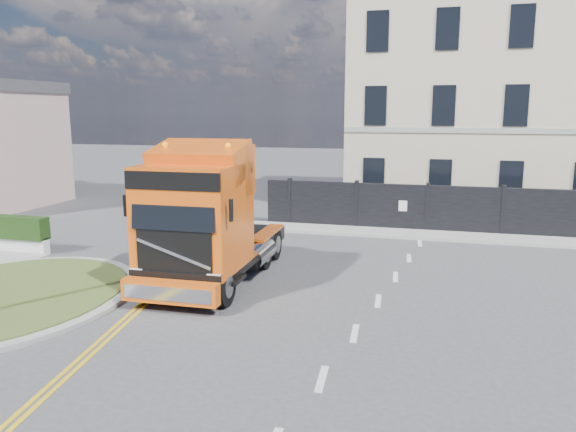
# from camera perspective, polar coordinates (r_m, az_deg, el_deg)

# --- Properties ---
(ground) EXTENTS (120.00, 120.00, 0.00)m
(ground) POSITION_cam_1_polar(r_m,az_deg,el_deg) (16.47, -1.07, -7.31)
(ground) COLOR #424244
(ground) RESTS_ON ground
(traffic_island) EXTENTS (6.80, 6.80, 0.17)m
(traffic_island) POSITION_cam_1_polar(r_m,az_deg,el_deg) (17.29, -27.22, -7.38)
(traffic_island) COLOR gray
(traffic_island) RESTS_ON ground
(hoarding_fence) EXTENTS (18.80, 0.25, 2.00)m
(hoarding_fence) POSITION_cam_1_polar(r_m,az_deg,el_deg) (24.50, 19.91, 0.43)
(hoarding_fence) COLOR black
(hoarding_fence) RESTS_ON ground
(georgian_building) EXTENTS (12.30, 10.30, 12.80)m
(georgian_building) POSITION_cam_1_polar(r_m,az_deg,el_deg) (31.61, 18.33, 11.40)
(georgian_building) COLOR beige
(georgian_building) RESTS_ON ground
(pavement_far) EXTENTS (20.00, 1.60, 0.12)m
(pavement_far) POSITION_cam_1_polar(r_m,az_deg,el_deg) (23.75, 18.62, -2.11)
(pavement_far) COLOR gray
(pavement_far) RESTS_ON ground
(truck) EXTENTS (2.68, 6.92, 4.13)m
(truck) POSITION_cam_1_polar(r_m,az_deg,el_deg) (16.33, -8.53, -0.88)
(truck) COLOR black
(truck) RESTS_ON ground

